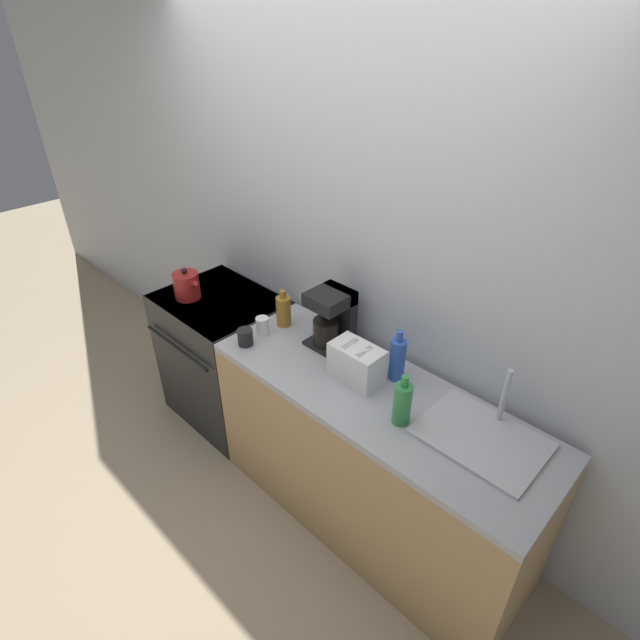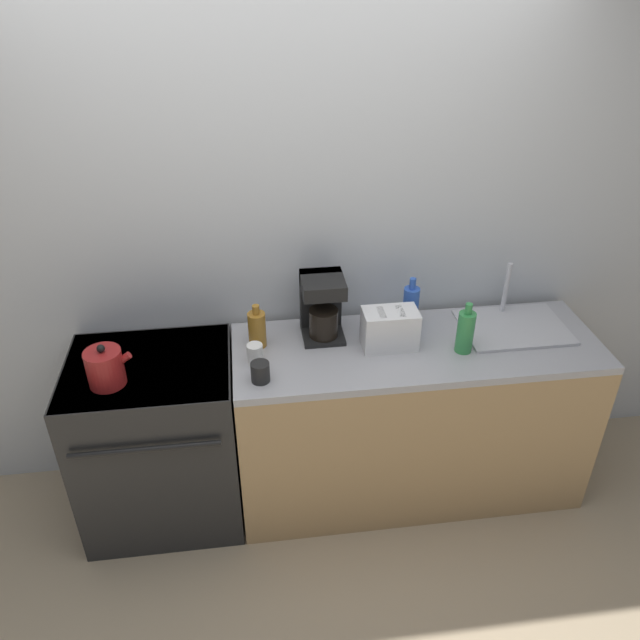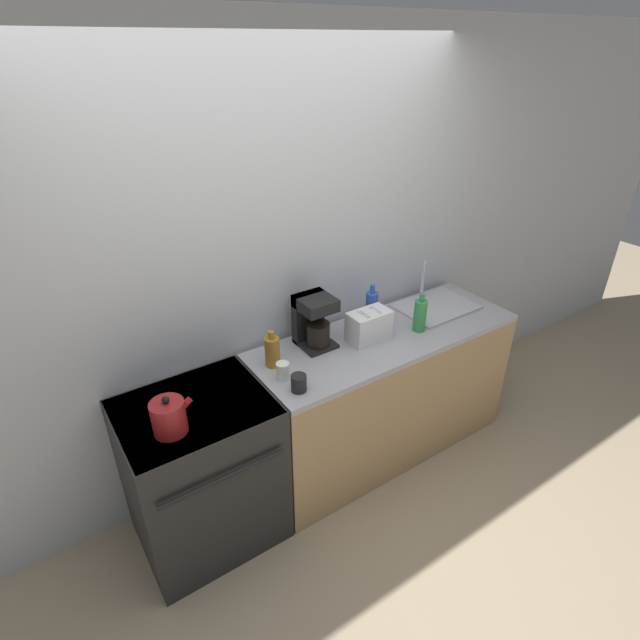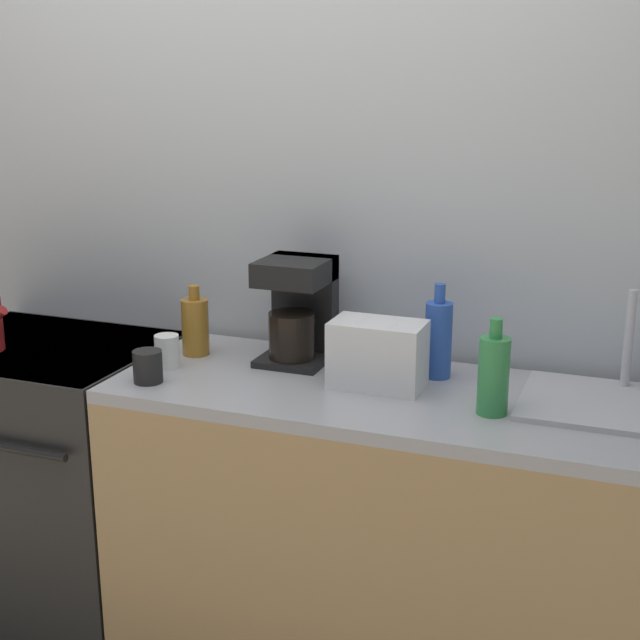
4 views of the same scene
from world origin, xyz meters
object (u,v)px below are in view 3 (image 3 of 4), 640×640
at_px(bottle_blue, 371,308).
at_px(toaster, 369,326).
at_px(kettle, 169,417).
at_px(coffee_maker, 313,319).
at_px(cup_white, 283,371).
at_px(bottle_amber, 272,351).
at_px(cup_black, 299,383).
at_px(stove, 203,471).
at_px(bottle_green, 420,315).

bearing_deg(bottle_blue, toaster, -133.37).
bearing_deg(kettle, coffee_maker, 15.78).
bearing_deg(cup_white, bottle_blue, 14.74).
distance_m(coffee_maker, bottle_amber, 0.32).
distance_m(kettle, bottle_blue, 1.41).
bearing_deg(cup_black, stove, 160.24).
bearing_deg(toaster, cup_black, -162.58).
bearing_deg(kettle, bottle_amber, 17.69).
distance_m(stove, bottle_green, 1.53).
height_order(coffee_maker, bottle_amber, coffee_maker).
height_order(stove, kettle, kettle).
distance_m(bottle_blue, bottle_green, 0.30).
relative_size(toaster, cup_white, 2.60).
bearing_deg(cup_white, stove, 174.40).
bearing_deg(cup_white, coffee_maker, 31.98).
distance_m(coffee_maker, cup_white, 0.40).
bearing_deg(coffee_maker, kettle, -164.22).
relative_size(toaster, bottle_blue, 0.93).
bearing_deg(stove, bottle_blue, 6.96).
height_order(coffee_maker, cup_black, coffee_maker).
distance_m(toaster, bottle_blue, 0.19).
bearing_deg(stove, bottle_amber, 10.53).
bearing_deg(bottle_green, kettle, -178.62).
height_order(bottle_green, cup_black, bottle_green).
bearing_deg(bottle_blue, bottle_green, -49.08).
relative_size(toaster, coffee_maker, 0.81).
distance_m(coffee_maker, bottle_green, 0.67).
bearing_deg(coffee_maker, bottle_green, -20.48).
height_order(toaster, bottle_blue, bottle_blue).
relative_size(stove, kettle, 4.54).
relative_size(bottle_blue, cup_white, 2.78).
bearing_deg(cup_black, cup_white, 97.01).
height_order(bottle_amber, cup_white, bottle_amber).
height_order(coffee_maker, bottle_blue, coffee_maker).
distance_m(cup_black, cup_white, 0.13).
relative_size(bottle_green, cup_black, 2.74).
xyz_separation_m(cup_black, cup_white, (-0.02, 0.13, 0.00)).
relative_size(stove, cup_black, 9.90).
relative_size(coffee_maker, bottle_blue, 1.15).
distance_m(toaster, coffee_maker, 0.33).
bearing_deg(cup_white, bottle_green, -1.66).
relative_size(stove, cup_white, 9.27).
relative_size(kettle, cup_black, 2.18).
bearing_deg(coffee_maker, bottle_amber, -168.30).
height_order(toaster, bottle_green, bottle_green).
height_order(stove, bottle_green, bottle_green).
relative_size(coffee_maker, bottle_amber, 1.44).
xyz_separation_m(bottle_blue, bottle_green, (0.20, -0.23, -0.01)).
bearing_deg(kettle, cup_black, -5.91).
bearing_deg(bottle_amber, cup_black, -90.30).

